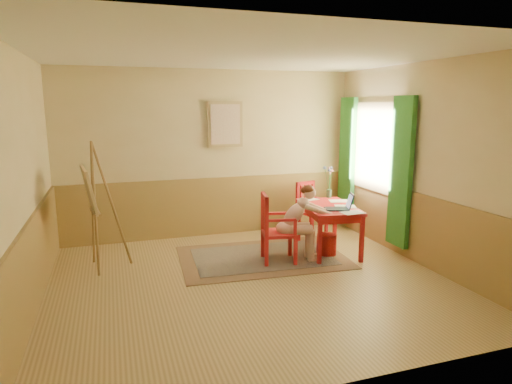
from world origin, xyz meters
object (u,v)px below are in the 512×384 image
object	(u,v)px
easel	(92,194)
figure	(299,220)
chair_back	(310,208)
table	(329,211)
laptop	(341,206)
chair_left	(275,228)

from	to	relation	value
easel	figure	bearing A→B (deg)	-11.88
figure	easel	size ratio (longest dim) A/B	0.63
easel	chair_back	bearing A→B (deg)	10.60
table	laptop	xyz separation A→B (m)	(0.05, -0.29, 0.14)
chair_back	laptop	size ratio (longest dim) A/B	2.02
chair_back	easel	bearing A→B (deg)	-169.40
figure	laptop	size ratio (longest dim) A/B	2.48
chair_left	figure	world-z (taller)	figure
laptop	figure	bearing A→B (deg)	177.18
chair_left	chair_back	xyz separation A→B (m)	(1.10, 1.18, -0.05)
laptop	easel	size ratio (longest dim) A/B	0.25
table	chair_left	bearing A→B (deg)	-167.93
chair_left	laptop	xyz separation A→B (m)	(0.99, -0.09, 0.27)
table	chair_back	size ratio (longest dim) A/B	1.43
figure	easel	bearing A→B (deg)	168.12
laptop	easel	world-z (taller)	easel
table	laptop	distance (m)	0.32
chair_left	easel	xyz separation A→B (m)	(-2.42, 0.53, 0.54)
chair_back	figure	xyz separation A→B (m)	(-0.76, -1.24, 0.16)
chair_left	table	bearing A→B (deg)	12.07
chair_back	figure	bearing A→B (deg)	-121.49
chair_left	figure	size ratio (longest dim) A/B	0.90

